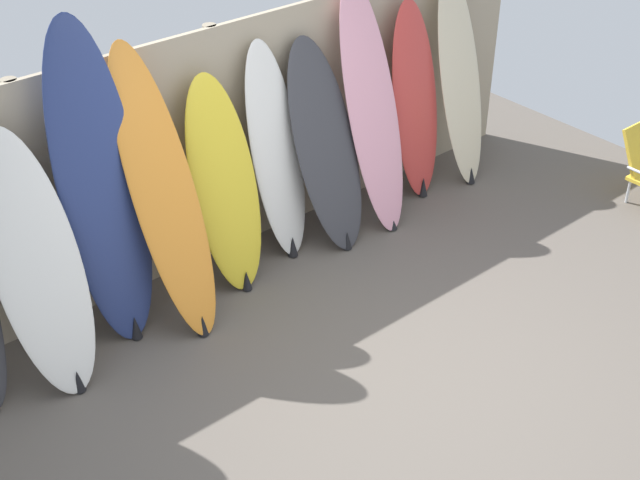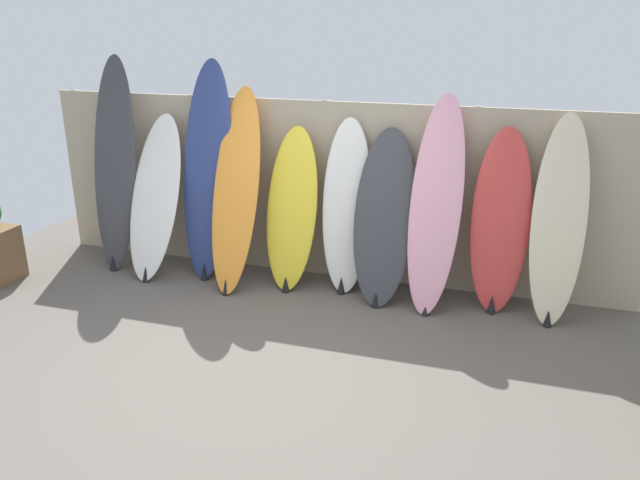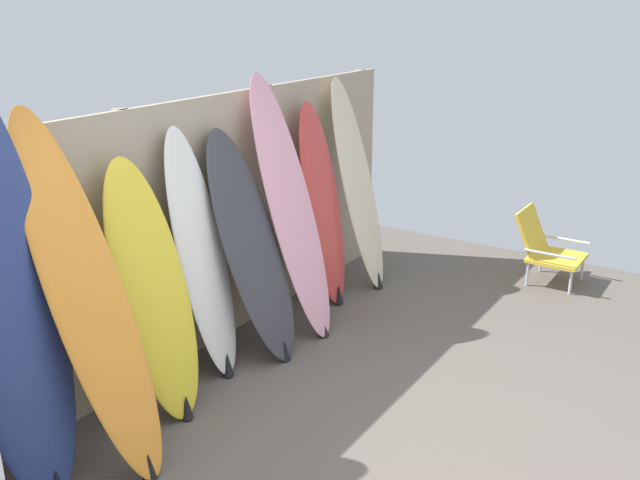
% 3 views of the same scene
% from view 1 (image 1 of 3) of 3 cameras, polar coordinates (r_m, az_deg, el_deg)
% --- Properties ---
extents(ground, '(7.68, 7.68, 0.00)m').
position_cam_1_polar(ground, '(5.87, 5.45, -8.75)').
color(ground, '#5B544C').
extents(fence_back, '(6.08, 0.11, 1.80)m').
position_cam_1_polar(fence_back, '(6.64, -6.41, 6.13)').
color(fence_back, tan).
rests_on(fence_back, ground).
extents(surfboard_white_1, '(0.58, 0.74, 1.64)m').
position_cam_1_polar(surfboard_white_1, '(5.68, -17.62, -1.65)').
color(surfboard_white_1, white).
rests_on(surfboard_white_1, ground).
extents(surfboard_navy_2, '(0.60, 0.53, 2.19)m').
position_cam_1_polar(surfboard_navy_2, '(5.81, -13.82, 3.11)').
color(surfboard_navy_2, navy).
rests_on(surfboard_navy_2, ground).
extents(surfboard_orange_3, '(0.48, 0.80, 1.94)m').
position_cam_1_polar(surfboard_orange_3, '(5.91, -9.87, 2.73)').
color(surfboard_orange_3, orange).
rests_on(surfboard_orange_3, ground).
extents(surfboard_yellow_4, '(0.53, 0.51, 1.58)m').
position_cam_1_polar(surfboard_yellow_4, '(6.31, -6.11, 3.39)').
color(surfboard_yellow_4, yellow).
rests_on(surfboard_yellow_4, ground).
extents(surfboard_white_5, '(0.52, 0.47, 1.68)m').
position_cam_1_polar(surfboard_white_5, '(6.62, -2.79, 5.50)').
color(surfboard_white_5, white).
rests_on(surfboard_white_5, ground).
extents(surfboard_charcoal_6, '(0.59, 0.64, 1.61)m').
position_cam_1_polar(surfboard_charcoal_6, '(6.78, 0.41, 5.92)').
color(surfboard_charcoal_6, '#38383D').
rests_on(surfboard_charcoal_6, ground).
extents(surfboard_pink_7, '(0.50, 0.69, 1.94)m').
position_cam_1_polar(surfboard_pink_7, '(6.98, 3.39, 8.26)').
color(surfboard_pink_7, pink).
rests_on(surfboard_pink_7, ground).
extents(surfboard_red_8, '(0.53, 0.40, 1.67)m').
position_cam_1_polar(surfboard_red_8, '(7.46, 6.13, 8.72)').
color(surfboard_red_8, '#D13D38').
rests_on(surfboard_red_8, ground).
extents(surfboard_cream_9, '(0.46, 0.53, 1.81)m').
position_cam_1_polar(surfboard_cream_9, '(7.74, 8.99, 9.96)').
color(surfboard_cream_9, beige).
rests_on(surfboard_cream_9, ground).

